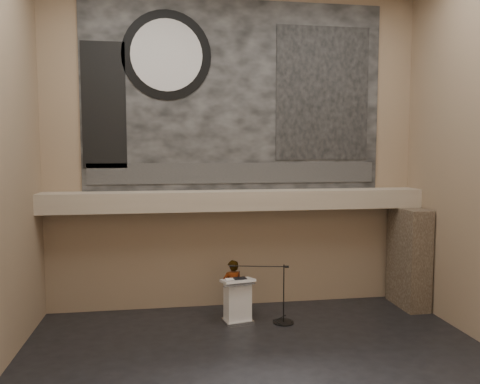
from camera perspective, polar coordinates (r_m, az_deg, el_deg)
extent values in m
plane|color=black|center=(9.69, 3.13, -20.98)|extent=(10.00, 10.00, 0.00)
cube|color=#91775C|center=(12.64, -0.56, 5.06)|extent=(10.00, 0.02, 8.50)
cube|color=#91775C|center=(4.86, 13.24, 4.90)|extent=(10.00, 0.02, 8.50)
cube|color=#9F907B|center=(12.31, -0.29, -1.00)|extent=(10.00, 0.80, 0.50)
cylinder|color=#B2893D|center=(12.16, -7.73, -2.45)|extent=(0.04, 0.04, 0.06)
cylinder|color=#B2893D|center=(12.72, 8.25, -2.12)|extent=(0.04, 0.04, 0.06)
cube|color=black|center=(12.69, -0.55, 11.62)|extent=(8.00, 0.05, 5.00)
cube|color=#2D2D2D|center=(12.59, -0.51, 2.33)|extent=(7.76, 0.02, 0.55)
cylinder|color=black|center=(12.68, -8.93, 16.15)|extent=(2.30, 0.02, 2.30)
cylinder|color=silver|center=(12.66, -8.93, 16.17)|extent=(1.84, 0.02, 1.84)
cube|color=black|center=(13.23, 10.04, 11.72)|extent=(2.60, 0.02, 3.60)
cube|color=black|center=(12.59, -16.27, 10.10)|extent=(1.10, 0.02, 3.20)
cube|color=#413428|center=(13.65, 19.88, -7.51)|extent=(0.60, 1.40, 2.70)
cube|color=silver|center=(12.02, -0.30, -15.44)|extent=(0.78, 0.65, 0.08)
cube|color=white|center=(11.85, -0.30, -13.08)|extent=(0.67, 0.53, 0.96)
cube|color=white|center=(11.68, -0.29, -10.74)|extent=(0.86, 0.69, 0.13)
cube|color=black|center=(11.66, 0.02, -10.53)|extent=(0.32, 0.27, 0.04)
cube|color=white|center=(11.63, -1.15, -10.64)|extent=(0.24, 0.32, 0.00)
imported|color=white|center=(12.17, -0.93, -11.70)|extent=(0.60, 0.45, 1.48)
cylinder|color=black|center=(12.07, 5.32, -15.52)|extent=(0.52, 0.52, 0.02)
cylinder|color=black|center=(11.83, 5.35, -12.25)|extent=(0.03, 0.03, 1.47)
cylinder|color=black|center=(11.64, 2.20, -9.04)|extent=(1.39, 0.32, 0.02)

